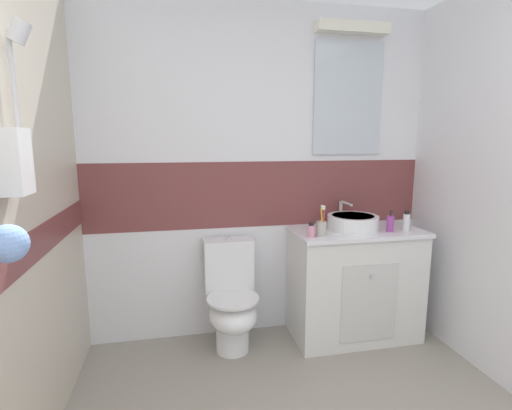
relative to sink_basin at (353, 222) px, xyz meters
name	(u,v)px	position (x,y,z in m)	size (l,w,h in m)	color
wall_back_tiled	(262,172)	(-0.63, 0.29, 0.36)	(3.20, 0.20, 2.50)	white
vanity_cabinet	(354,283)	(0.03, -0.01, -0.48)	(0.96, 0.52, 0.85)	silver
sink_basin	(353,222)	(0.00, 0.00, 0.00)	(0.38, 0.42, 0.19)	white
toilet	(231,300)	(-0.92, 0.00, -0.54)	(0.37, 0.50, 0.80)	white
toothbrush_cup	(321,228)	(-0.31, -0.15, 0.00)	(0.07, 0.07, 0.22)	#B2ADA3
soap_dispenser	(390,223)	(0.23, -0.13, 0.00)	(0.05, 0.05, 0.16)	#993F99
deodorant_spray_can	(406,222)	(0.37, -0.12, 0.01)	(0.05, 0.05, 0.14)	white
lotion_bottle_short	(311,230)	(-0.38, -0.15, -0.01)	(0.05, 0.05, 0.10)	pink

